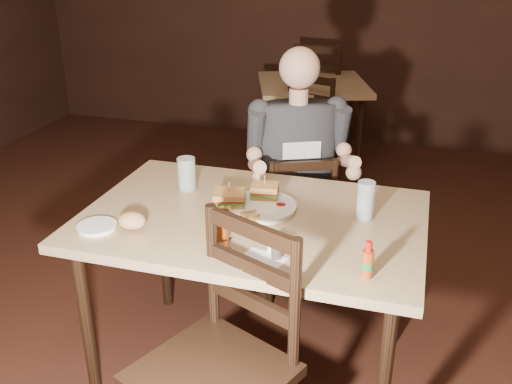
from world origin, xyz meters
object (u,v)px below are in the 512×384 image
(glass_right, at_px, (365,200))
(syrup_dispenser, at_px, (219,225))
(bg_chair_far, at_px, (324,100))
(glass_left, at_px, (187,174))
(bg_chair_near, at_px, (295,145))
(chair_near, at_px, (211,374))
(diner, at_px, (299,142))
(dinner_plate, at_px, (261,208))
(bg_table, at_px, (312,94))
(chair_far, at_px, (294,222))
(hot_sauce, at_px, (368,259))
(side_plate, at_px, (97,227))
(main_table, at_px, (252,231))

(glass_right, bearing_deg, syrup_dispenser, -147.94)
(syrup_dispenser, bearing_deg, bg_chair_far, 93.12)
(glass_left, bearing_deg, syrup_dispenser, -53.19)
(syrup_dispenser, bearing_deg, bg_chair_near, 94.69)
(chair_near, xyz_separation_m, diner, (0.01, 1.23, 0.39))
(dinner_plate, height_order, syrup_dispenser, syrup_dispenser)
(chair_near, distance_m, diner, 1.29)
(bg_table, bearing_deg, glass_left, -93.48)
(chair_far, height_order, chair_near, chair_near)
(chair_near, relative_size, glass_left, 6.68)
(chair_far, relative_size, hot_sauce, 6.34)
(bg_table, distance_m, bg_chair_near, 0.60)
(hot_sauce, xyz_separation_m, syrup_dispenser, (-0.55, 0.11, -0.01))
(dinner_plate, relative_size, hot_sauce, 2.19)
(bg_chair_near, bearing_deg, bg_chair_far, 108.63)
(chair_near, bearing_deg, chair_far, 114.39)
(syrup_dispenser, xyz_separation_m, side_plate, (-0.47, -0.07, -0.05))
(main_table, distance_m, hot_sauce, 0.60)
(diner, height_order, glass_right, diner)
(bg_chair_far, xyz_separation_m, syrup_dispenser, (0.15, -3.07, 0.33))
(main_table, relative_size, side_plate, 9.21)
(bg_chair_near, xyz_separation_m, syrup_dispenser, (0.15, -1.97, 0.37))
(bg_chair_far, xyz_separation_m, glass_right, (0.64, -2.76, 0.35))
(syrup_dispenser, bearing_deg, side_plate, -171.71)
(chair_far, bearing_deg, side_plate, 35.57)
(dinner_plate, distance_m, syrup_dispenser, 0.29)
(side_plate, bearing_deg, syrup_dispenser, 7.98)
(main_table, xyz_separation_m, dinner_plate, (0.02, 0.06, 0.08))
(main_table, xyz_separation_m, side_plate, (-0.53, -0.27, 0.08))
(chair_near, xyz_separation_m, syrup_dispenser, (-0.10, 0.38, 0.34))
(glass_left, relative_size, glass_right, 0.93)
(dinner_plate, relative_size, side_plate, 1.94)
(dinner_plate, height_order, glass_right, glass_right)
(chair_far, bearing_deg, dinner_plate, 64.89)
(chair_near, height_order, syrup_dispenser, chair_near)
(bg_chair_far, distance_m, glass_right, 2.86)
(diner, bearing_deg, glass_left, -153.88)
(glass_left, relative_size, syrup_dispenser, 1.42)
(chair_far, bearing_deg, bg_chair_far, -108.00)
(chair_far, xyz_separation_m, bg_chair_near, (-0.24, 1.08, 0.04))
(main_table, bearing_deg, syrup_dispenser, -107.39)
(hot_sauce, bearing_deg, diner, 114.50)
(diner, bearing_deg, chair_near, -114.59)
(bg_chair_far, relative_size, syrup_dispenser, 9.74)
(main_table, distance_m, side_plate, 0.60)
(bg_chair_near, distance_m, diner, 1.23)
(bg_table, xyz_separation_m, chair_far, (0.24, -1.63, -0.27))
(bg_chair_near, xyz_separation_m, diner, (0.26, -1.12, 0.42))
(chair_near, xyz_separation_m, side_plate, (-0.57, 0.31, 0.30))
(chair_far, bearing_deg, chair_near, 66.28)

